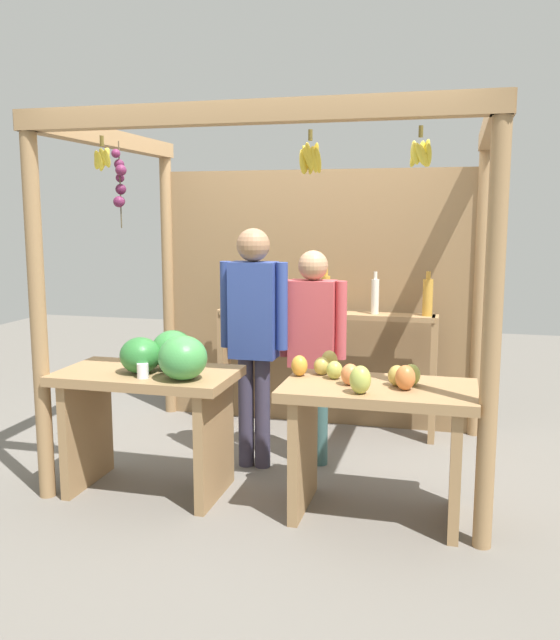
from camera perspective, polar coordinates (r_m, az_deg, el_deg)
ground_plane at (r=5.04m, az=0.57°, el=-11.78°), size 12.00×12.00×0.00m
market_stall at (r=5.15m, az=1.71°, el=4.67°), size 2.78×2.06×2.38m
fruit_counter_left at (r=4.37m, az=-10.42°, el=-5.70°), size 1.12×0.65×1.06m
fruit_counter_right at (r=4.05m, az=8.03°, el=-8.29°), size 1.12×0.66×0.95m
bottle_shelf_unit at (r=5.49m, az=3.78°, el=-1.55°), size 1.78×0.22×1.35m
vendor_man at (r=4.69m, az=-2.23°, el=-0.44°), size 0.48×0.23×1.69m
vendor_woman at (r=4.77m, az=2.75°, el=-1.59°), size 0.48×0.21×1.53m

